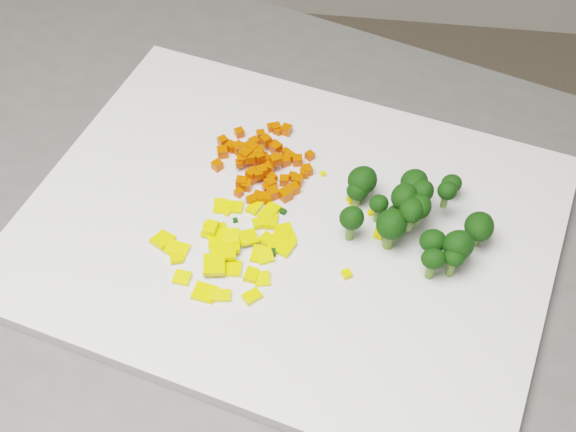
# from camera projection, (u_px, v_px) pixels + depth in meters

# --- Properties ---
(cutting_board) EXTENTS (0.57, 0.50, 0.01)m
(cutting_board) POSITION_uv_depth(u_px,v_px,m) (288.00, 227.00, 0.77)
(cutting_board) COLOR silver
(cutting_board) RESTS_ON counter_block
(carrot_pile) EXTENTS (0.11, 0.11, 0.03)m
(carrot_pile) POSITION_uv_depth(u_px,v_px,m) (260.00, 154.00, 0.80)
(carrot_pile) COLOR #C93502
(carrot_pile) RESTS_ON cutting_board
(pepper_pile) EXTENTS (0.13, 0.13, 0.02)m
(pepper_pile) POSITION_uv_depth(u_px,v_px,m) (227.00, 247.00, 0.73)
(pepper_pile) COLOR yellow
(pepper_pile) RESTS_ON cutting_board
(broccoli_pile) EXTENTS (0.13, 0.13, 0.06)m
(broccoli_pile) POSITION_uv_depth(u_px,v_px,m) (420.00, 208.00, 0.73)
(broccoli_pile) COLOR black
(broccoli_pile) RESTS_ON cutting_board
(carrot_cube_0) EXTENTS (0.01, 0.01, 0.01)m
(carrot_cube_0) POSITION_uv_depth(u_px,v_px,m) (262.00, 171.00, 0.79)
(carrot_cube_0) COLOR #C93502
(carrot_cube_0) RESTS_ON carrot_pile
(carrot_cube_1) EXTENTS (0.01, 0.01, 0.01)m
(carrot_cube_1) POSITION_uv_depth(u_px,v_px,m) (260.00, 152.00, 0.80)
(carrot_cube_1) COLOR #C93502
(carrot_cube_1) RESTS_ON carrot_pile
(carrot_cube_2) EXTENTS (0.01, 0.01, 0.01)m
(carrot_cube_2) POSITION_uv_depth(u_px,v_px,m) (264.00, 160.00, 0.81)
(carrot_cube_2) COLOR #C93502
(carrot_cube_2) RESTS_ON carrot_pile
(carrot_cube_3) EXTENTS (0.01, 0.01, 0.01)m
(carrot_cube_3) POSITION_uv_depth(u_px,v_px,m) (278.00, 131.00, 0.84)
(carrot_cube_3) COLOR #C93502
(carrot_cube_3) RESTS_ON carrot_pile
(carrot_cube_4) EXTENTS (0.01, 0.01, 0.01)m
(carrot_cube_4) POSITION_uv_depth(u_px,v_px,m) (266.00, 140.00, 0.82)
(carrot_cube_4) COLOR #C93502
(carrot_cube_4) RESTS_ON carrot_pile
(carrot_cube_5) EXTENTS (0.01, 0.01, 0.01)m
(carrot_cube_5) POSITION_uv_depth(u_px,v_px,m) (307.00, 170.00, 0.80)
(carrot_cube_5) COLOR #C93502
(carrot_cube_5) RESTS_ON carrot_pile
(carrot_cube_6) EXTENTS (0.02, 0.02, 0.01)m
(carrot_cube_6) POSITION_uv_depth(u_px,v_px,m) (285.00, 195.00, 0.78)
(carrot_cube_6) COLOR #C93502
(carrot_cube_6) RESTS_ON carrot_pile
(carrot_cube_7) EXTENTS (0.01, 0.01, 0.01)m
(carrot_cube_7) POSITION_uv_depth(u_px,v_px,m) (270.00, 184.00, 0.79)
(carrot_cube_7) COLOR #C93502
(carrot_cube_7) RESTS_ON carrot_pile
(carrot_cube_8) EXTENTS (0.01, 0.01, 0.01)m
(carrot_cube_8) POSITION_uv_depth(u_px,v_px,m) (241.00, 183.00, 0.79)
(carrot_cube_8) COLOR #C93502
(carrot_cube_8) RESTS_ON carrot_pile
(carrot_cube_9) EXTENTS (0.01, 0.01, 0.01)m
(carrot_cube_9) POSITION_uv_depth(u_px,v_px,m) (297.00, 181.00, 0.79)
(carrot_cube_9) COLOR #C93502
(carrot_cube_9) RESTS_ON carrot_pile
(carrot_cube_10) EXTENTS (0.01, 0.01, 0.01)m
(carrot_cube_10) POSITION_uv_depth(u_px,v_px,m) (246.00, 155.00, 0.80)
(carrot_cube_10) COLOR #C93502
(carrot_cube_10) RESTS_ON carrot_pile
(carrot_cube_11) EXTENTS (0.01, 0.01, 0.01)m
(carrot_cube_11) POSITION_uv_depth(u_px,v_px,m) (272.00, 144.00, 0.82)
(carrot_cube_11) COLOR #C93502
(carrot_cube_11) RESTS_ON carrot_pile
(carrot_cube_12) EXTENTS (0.01, 0.01, 0.01)m
(carrot_cube_12) POSITION_uv_depth(u_px,v_px,m) (247.00, 147.00, 0.81)
(carrot_cube_12) COLOR #C93502
(carrot_cube_12) RESTS_ON carrot_pile
(carrot_cube_13) EXTENTS (0.01, 0.01, 0.01)m
(carrot_cube_13) POSITION_uv_depth(u_px,v_px,m) (254.00, 172.00, 0.80)
(carrot_cube_13) COLOR #C93502
(carrot_cube_13) RESTS_ON carrot_pile
(carrot_cube_14) EXTENTS (0.01, 0.01, 0.01)m
(carrot_cube_14) POSITION_uv_depth(u_px,v_px,m) (222.00, 152.00, 0.81)
(carrot_cube_14) COLOR #C93502
(carrot_cube_14) RESTS_ON carrot_pile
(carrot_cube_15) EXTENTS (0.01, 0.01, 0.01)m
(carrot_cube_15) POSITION_uv_depth(u_px,v_px,m) (241.00, 159.00, 0.80)
(carrot_cube_15) COLOR #C93502
(carrot_cube_15) RESTS_ON carrot_pile
(carrot_cube_16) EXTENTS (0.01, 0.01, 0.01)m
(carrot_cube_16) POSITION_uv_depth(u_px,v_px,m) (273.00, 193.00, 0.78)
(carrot_cube_16) COLOR #C93502
(carrot_cube_16) RESTS_ON carrot_pile
(carrot_cube_17) EXTENTS (0.01, 0.01, 0.01)m
(carrot_cube_17) POSITION_uv_depth(u_px,v_px,m) (258.00, 174.00, 0.79)
(carrot_cube_17) COLOR #C93502
(carrot_cube_17) RESTS_ON carrot_pile
(carrot_cube_18) EXTENTS (0.01, 0.01, 0.01)m
(carrot_cube_18) POSITION_uv_depth(u_px,v_px,m) (286.00, 152.00, 0.82)
(carrot_cube_18) COLOR #C93502
(carrot_cube_18) RESTS_ON carrot_pile
(carrot_cube_19) EXTENTS (0.01, 0.01, 0.01)m
(carrot_cube_19) POSITION_uv_depth(u_px,v_px,m) (284.00, 181.00, 0.79)
(carrot_cube_19) COLOR #C93502
(carrot_cube_19) RESTS_ON carrot_pile
(carrot_cube_20) EXTENTS (0.01, 0.01, 0.01)m
(carrot_cube_20) POSITION_uv_depth(u_px,v_px,m) (294.00, 189.00, 0.78)
(carrot_cube_20) COLOR #C93502
(carrot_cube_20) RESTS_ON carrot_pile
(carrot_cube_21) EXTENTS (0.01, 0.01, 0.01)m
(carrot_cube_21) POSITION_uv_depth(u_px,v_px,m) (258.00, 196.00, 0.78)
(carrot_cube_21) COLOR #C93502
(carrot_cube_21) RESTS_ON carrot_pile
(carrot_cube_22) EXTENTS (0.01, 0.01, 0.01)m
(carrot_cube_22) POSITION_uv_depth(u_px,v_px,m) (251.00, 158.00, 0.80)
(carrot_cube_22) COLOR #C93502
(carrot_cube_22) RESTS_ON carrot_pile
(carrot_cube_23) EXTENTS (0.01, 0.01, 0.01)m
(carrot_cube_23) POSITION_uv_depth(u_px,v_px,m) (267.00, 188.00, 0.78)
(carrot_cube_23) COLOR #C93502
(carrot_cube_23) RESTS_ON carrot_pile
(carrot_cube_24) EXTENTS (0.01, 0.01, 0.01)m
(carrot_cube_24) POSITION_uv_depth(u_px,v_px,m) (259.00, 161.00, 0.81)
(carrot_cube_24) COLOR #C93502
(carrot_cube_24) RESTS_ON carrot_pile
(carrot_cube_25) EXTENTS (0.01, 0.01, 0.01)m
(carrot_cube_25) POSITION_uv_depth(u_px,v_px,m) (262.00, 175.00, 0.80)
(carrot_cube_25) COLOR #C93502
(carrot_cube_25) RESTS_ON carrot_pile
(carrot_cube_26) EXTENTS (0.01, 0.01, 0.01)m
(carrot_cube_26) POSITION_uv_depth(u_px,v_px,m) (251.00, 180.00, 0.79)
(carrot_cube_26) COLOR #C93502
(carrot_cube_26) RESTS_ON carrot_pile
(carrot_cube_27) EXTENTS (0.01, 0.01, 0.01)m
(carrot_cube_27) POSITION_uv_depth(u_px,v_px,m) (262.00, 199.00, 0.77)
(carrot_cube_27) COLOR #C93502
(carrot_cube_27) RESTS_ON carrot_pile
(carrot_cube_28) EXTENTS (0.01, 0.01, 0.01)m
(carrot_cube_28) POSITION_uv_depth(u_px,v_px,m) (239.00, 133.00, 0.83)
(carrot_cube_28) COLOR #C93502
(carrot_cube_28) RESTS_ON carrot_pile
(carrot_cube_29) EXTENTS (0.02, 0.02, 0.01)m
(carrot_cube_29) POSITION_uv_depth(u_px,v_px,m) (238.00, 148.00, 0.82)
(carrot_cube_29) COLOR #C93502
(carrot_cube_29) RESTS_ON carrot_pile
(carrot_cube_30) EXTENTS (0.01, 0.01, 0.01)m
(carrot_cube_30) POSITION_uv_depth(u_px,v_px,m) (244.00, 159.00, 0.80)
(carrot_cube_30) COLOR #C93502
(carrot_cube_30) RESTS_ON carrot_pile
(carrot_cube_31) EXTENTS (0.01, 0.01, 0.01)m
(carrot_cube_31) POSITION_uv_depth(u_px,v_px,m) (285.00, 161.00, 0.81)
(carrot_cube_31) COLOR #C93502
(carrot_cube_31) RESTS_ON carrot_pile
(carrot_cube_32) EXTENTS (0.01, 0.01, 0.01)m
(carrot_cube_32) POSITION_uv_depth(u_px,v_px,m) (304.00, 173.00, 0.80)
(carrot_cube_32) COLOR #C93502
(carrot_cube_32) RESTS_ON carrot_pile
(carrot_cube_33) EXTENTS (0.01, 0.01, 0.01)m
(carrot_cube_33) POSITION_uv_depth(u_px,v_px,m) (276.00, 128.00, 0.84)
(carrot_cube_33) COLOR #C93502
(carrot_cube_33) RESTS_ON carrot_pile
(carrot_cube_34) EXTENTS (0.01, 0.01, 0.01)m
(carrot_cube_34) POSITION_uv_depth(u_px,v_px,m) (254.00, 143.00, 0.82)
(carrot_cube_34) COLOR #C93502
(carrot_cube_34) RESTS_ON carrot_pile
(carrot_cube_35) EXTENTS (0.01, 0.01, 0.01)m
(carrot_cube_35) POSITION_uv_depth(u_px,v_px,m) (258.00, 152.00, 0.80)
(carrot_cube_35) COLOR #C93502
(carrot_cube_35) RESTS_ON carrot_pile
(carrot_cube_36) EXTENTS (0.01, 0.01, 0.01)m
(carrot_cube_36) POSITION_uv_depth(u_px,v_px,m) (243.00, 157.00, 0.80)
(carrot_cube_36) COLOR #C93502
(carrot_cube_36) RESTS_ON carrot_pile
(carrot_cube_37) EXTENTS (0.01, 0.01, 0.01)m
(carrot_cube_37) POSITION_uv_depth(u_px,v_px,m) (259.00, 197.00, 0.78)
(carrot_cube_37) COLOR #C93502
(carrot_cube_37) RESTS_ON carrot_pile
(carrot_cube_38) EXTENTS (0.01, 0.01, 0.01)m
(carrot_cube_38) POSITION_uv_depth(u_px,v_px,m) (266.00, 198.00, 0.77)
(carrot_cube_38) COLOR #C93502
(carrot_cube_38) RESTS_ON carrot_pile
(carrot_cube_39) EXTENTS (0.01, 0.01, 0.01)m
(carrot_cube_39) POSITION_uv_depth(u_px,v_px,m) (298.00, 160.00, 0.81)
(carrot_cube_39) COLOR #C93502
(carrot_cube_39) RESTS_ON carrot_pile
(carrot_cube_40) EXTENTS (0.01, 0.01, 0.01)m
(carrot_cube_40) POSITION_uv_depth(u_px,v_px,m) (276.00, 148.00, 0.82)
(carrot_cube_40) COLOR #C93502
(carrot_cube_40) RESTS_ON carrot_pile
(carrot_cube_41) EXTENTS (0.01, 0.01, 0.01)m
(carrot_cube_41) POSITION_uv_depth(u_px,v_px,m) (273.00, 186.00, 0.79)
(carrot_cube_41) COLOR #C93502
(carrot_cube_41) RESTS_ON carrot_pile
(carrot_cube_42) EXTENTS (0.01, 0.01, 0.01)m
(carrot_cube_42) POSITION_uv_depth(u_px,v_px,m) (293.00, 177.00, 0.79)
(carrot_cube_42) COLOR #C93502
(carrot_cube_42) RESTS_ON carrot_pile
(carrot_cube_43) EXTENTS (0.01, 0.01, 0.01)m
(carrot_cube_43) POSITION_uv_depth(u_px,v_px,m) (270.00, 167.00, 0.80)
(carrot_cube_43) COLOR #C93502
(carrot_cube_43) RESTS_ON carrot_pile
(carrot_cube_44) EXTENTS (0.01, 0.01, 0.01)m
(carrot_cube_44) POSITION_uv_depth(u_px,v_px,m) (272.00, 178.00, 0.79)
(carrot_cube_44) COLOR #C93502
(carrot_cube_44) RESTS_ON carrot_pile
(carrot_cube_45) EXTENTS (0.01, 0.01, 0.01)m
(carrot_cube_45) POSITION_uv_depth(u_px,v_px,m) (251.00, 174.00, 0.79)
(carrot_cube_45) COLOR #C93502
(carrot_cube_45) RESTS_ON carrot_pile
(carrot_cube_46) EXTENTS (0.01, 0.01, 0.01)m
(carrot_cube_46) POSITION_uv_depth(u_px,v_px,m) (231.00, 147.00, 0.82)
(carrot_cube_46) COLOR #C93502
(carrot_cube_46) RESTS_ON carrot_pile
(carrot_cube_47) EXTENTS (0.01, 0.01, 0.01)m
(carrot_cube_47) POSITION_uv_depth(u_px,v_px,m) (223.00, 141.00, 0.83)
(carrot_cube_47) COLOR #C93502
(carrot_cube_47) RESTS_ON carrot_pile
(carrot_cube_48) EXTENTS (0.01, 0.01, 0.01)m
(carrot_cube_48) POSITION_uv_depth(u_px,v_px,m) (271.00, 128.00, 0.84)
(carrot_cube_48) COLOR #C93502
(carrot_cube_48) RESTS_ON carrot_pile
(carrot_cube_49) EXTENTS (0.01, 0.01, 0.01)m
(carrot_cube_49) POSITION_uv_depth(u_px,v_px,m) (239.00, 163.00, 0.80)
(carrot_cube_49) COLOR #C93502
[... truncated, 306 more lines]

